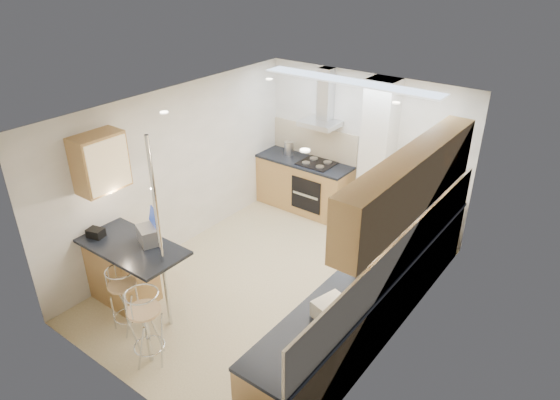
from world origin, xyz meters
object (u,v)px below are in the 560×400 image
Objects in this scene: bar_stool_near at (125,300)px; microwave at (375,247)px; laptop at (149,235)px; bar_stool_end at (147,328)px; bread_bin at (331,309)px.

microwave is at bearing 21.96° from bar_stool_near.
microwave is 1.70× the size of laptop.
bread_bin reaches higher than bar_stool_end.
bar_stool_near is (-2.27, -1.96, -0.62)m from microwave.
bar_stool_near is at bearing -146.89° from bread_bin.
microwave is 3.06m from bar_stool_near.
bar_stool_near is 2.60× the size of bread_bin.
bread_bin is at bearing 174.73° from microwave.
bar_stool_near is at bearing 95.30° from bar_stool_end.
microwave is 0.55× the size of bar_stool_end.
laptop reaches higher than bar_stool_end.
bread_bin is at bearing -40.58° from bar_stool_end.
bread_bin is (2.52, 0.20, -0.04)m from laptop.
microwave is 0.59× the size of bar_stool_near.
bar_stool_end is at bearing -21.50° from laptop.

